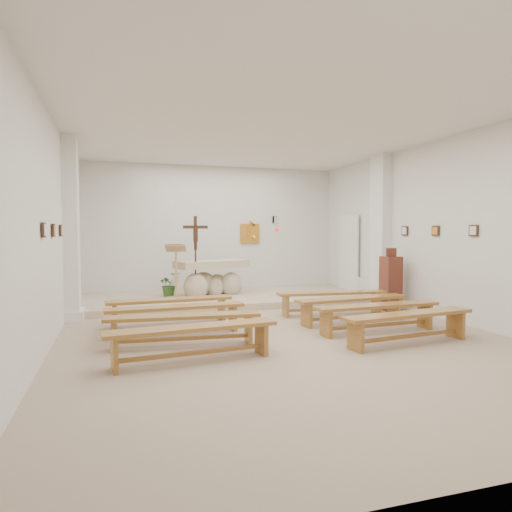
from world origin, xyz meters
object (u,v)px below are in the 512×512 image
object	(u,v)px
bench_left_front	(170,305)
bench_right_fourth	(409,321)
bench_right_front	(332,297)
bench_left_third	(183,323)
bench_left_fourth	(193,335)
lectern	(176,271)
altar	(211,280)
bench_right_third	(378,311)
bench_right_second	(353,304)
donation_pedestal	(391,283)
crucifix_stand	(195,251)
bench_left_second	(176,313)

from	to	relation	value
bench_left_front	bench_right_fourth	xyz separation A→B (m)	(3.27, -2.55, 0.00)
bench_right_front	bench_left_third	world-z (taller)	same
bench_left_fourth	bench_right_front	bearing A→B (deg)	31.30
lectern	bench_right_fourth	bearing A→B (deg)	-44.76
altar	lectern	xyz separation A→B (m)	(-0.92, -0.47, 0.29)
bench_right_front	bench_right_third	size ratio (longest dim) A/B	1.00
bench_right_second	bench_left_third	xyz separation A→B (m)	(-3.27, -0.85, 0.00)
donation_pedestal	bench_left_fourth	size ratio (longest dim) A/B	0.59
altar	bench_right_third	bearing A→B (deg)	-84.32
bench_right_second	crucifix_stand	bearing A→B (deg)	122.11
donation_pedestal	bench_left_front	xyz separation A→B (m)	(-4.73, -0.13, -0.24)
lectern	bench_left_second	bearing A→B (deg)	-83.62
bench_right_second	bench_right_front	bearing A→B (deg)	84.09
altar	crucifix_stand	distance (m)	0.95
lectern	bench_right_third	bearing A→B (deg)	-39.45
bench_right_second	bench_right_third	xyz separation A→B (m)	(0.00, -0.85, 0.00)
bench_right_front	bench_right_fourth	xyz separation A→B (m)	(-0.00, -2.55, 0.00)
bench_left_second	bench_left_fourth	size ratio (longest dim) A/B	0.99
bench_left_fourth	bench_right_fourth	size ratio (longest dim) A/B	1.00
bench_left_second	bench_right_second	size ratio (longest dim) A/B	1.00
bench_left_second	bench_left_front	bearing A→B (deg)	87.33
donation_pedestal	bench_right_fourth	bearing A→B (deg)	-118.84
lectern	bench_left_second	distance (m)	3.05
bench_left_second	bench_right_fourth	world-z (taller)	same
altar	bench_left_fourth	xyz separation A→B (m)	(-1.30, -5.16, -0.15)
lectern	bench_right_second	bearing A→B (deg)	-32.39
donation_pedestal	bench_left_fourth	bearing A→B (deg)	-150.63
donation_pedestal	bench_left_front	distance (m)	4.74
crucifix_stand	altar	bearing A→B (deg)	42.83
crucifix_stand	bench_right_fourth	xyz separation A→B (m)	(2.41, -4.79, -0.90)
bench_left_third	altar	bearing A→B (deg)	77.86
lectern	bench_left_second	size ratio (longest dim) A/B	0.57
altar	bench_left_front	world-z (taller)	altar
donation_pedestal	bench_left_third	xyz separation A→B (m)	(-4.73, -1.83, -0.24)
donation_pedestal	bench_left_fourth	world-z (taller)	donation_pedestal
bench_right_third	bench_left_second	bearing A→B (deg)	162.69
altar	bench_left_second	size ratio (longest dim) A/B	0.84
bench_right_front	bench_right_fourth	bearing A→B (deg)	-84.85
donation_pedestal	lectern	bearing A→B (deg)	155.06
bench_right_front	bench_right_second	distance (m)	0.85
bench_right_fourth	bench_left_second	bearing A→B (deg)	144.89
bench_left_third	bench_right_fourth	bearing A→B (deg)	-9.96
donation_pedestal	bench_left_third	size ratio (longest dim) A/B	0.59
bench_left_second	bench_right_fourth	bearing A→B (deg)	-30.16
altar	bench_right_front	world-z (taller)	altar
lectern	bench_left_front	world-z (taller)	lectern
donation_pedestal	bench_right_second	bearing A→B (deg)	-146.40
bench_left_second	bench_right_second	xyz separation A→B (m)	(3.27, 0.00, 0.00)
bench_left_third	bench_left_fourth	xyz separation A→B (m)	(-0.00, -0.85, 0.00)
bench_right_third	crucifix_stand	bearing A→B (deg)	118.79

